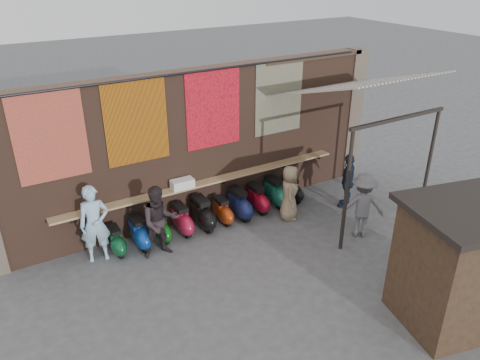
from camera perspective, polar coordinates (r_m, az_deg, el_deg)
The scene contains 33 objects.
ground at distance 11.09m, azimuth 1.79°, elevation -9.93°, with size 70.00×70.00×0.00m, color #474749.
brick_wall at distance 12.22m, azimuth -4.89°, elevation 4.21°, with size 10.00×0.40×4.00m, color brown.
pier_right at distance 15.07m, azimuth 13.28°, elevation 7.83°, with size 0.50×0.50×4.00m, color #4C4238.
eating_counter at distance 12.27m, azimuth -3.97°, elevation -0.24°, with size 8.00×0.32×0.05m, color #9E7A51.
shelf_box at distance 11.91m, azimuth -7.04°, elevation -0.46°, with size 0.58×0.29×0.24m, color white.
tapestry_redgold at distance 10.70m, azimuth -22.15°, elevation 4.90°, with size 1.50×0.02×2.00m, color maroon.
tapestry_sun at distance 11.09m, azimuth -12.52°, elevation 6.92°, with size 1.50×0.02×2.00m, color orange.
tapestry_orange at distance 11.83m, azimuth -3.28°, elevation 8.67°, with size 1.50×0.02×2.00m, color red.
tapestry_multi at distance 12.83m, azimuth 4.76°, elevation 10.00°, with size 1.50×0.02×2.00m, color #205778.
hang_rail at distance 11.44m, azimuth -4.75°, elevation 13.11°, with size 0.06×0.06×9.50m, color black.
scooter_stool_0 at distance 11.57m, azimuth -14.85°, elevation -7.21°, with size 0.32×0.71×0.67m, color #0E4825, non-canonical shape.
scooter_stool_1 at distance 11.67m, azimuth -12.17°, elevation -6.33°, with size 0.36×0.80×0.76m, color navy, non-canonical shape.
scooter_stool_2 at distance 11.85m, azimuth -9.62°, elevation -5.76°, with size 0.33×0.72×0.69m, color #0C5814, non-canonical shape.
scooter_stool_3 at distance 12.03m, azimuth -7.11°, elevation -4.84°, with size 0.36×0.81×0.77m, color #A61634, non-canonical shape.
scooter_stool_4 at distance 12.17m, azimuth -4.59°, elevation -4.13°, with size 0.40×0.88×0.84m, color black, non-canonical shape.
scooter_stool_5 at distance 12.42m, azimuth -2.17°, elevation -3.80°, with size 0.33×0.73×0.69m, color #922C0D, non-canonical shape.
scooter_stool_6 at distance 12.62m, azimuth -0.09°, elevation -2.95°, with size 0.39×0.86×0.82m, color #151E4F, non-canonical shape.
scooter_stool_7 at distance 12.95m, azimuth 2.12°, elevation -2.32°, with size 0.36×0.79×0.75m, color maroon, non-canonical shape.
scooter_stool_8 at distance 13.24m, azimuth 4.32°, elevation -1.54°, with size 0.39×0.86×0.82m, color #18604B, non-canonical shape.
scooter_stool_9 at distance 13.58m, azimuth 6.32°, elevation -1.19°, with size 0.33×0.73×0.69m, color black, non-canonical shape.
diner_left at distance 11.20m, azimuth -17.29°, elevation -5.13°, with size 0.69×0.45×1.88m, color #97C0DC.
diner_right at distance 11.02m, azimuth -9.77°, elevation -5.05°, with size 0.87×0.68×1.79m, color black.
shopper_navy at distance 13.36m, azimuth 13.00°, elevation -0.06°, with size 0.93×0.39×1.59m, color #161F31.
shopper_grey at distance 12.03m, azimuth 14.70°, elevation -3.01°, with size 1.10×0.63×1.70m, color slate.
shopper_tan at distance 12.49m, azimuth 6.05°, elevation -1.56°, with size 0.75×0.49×1.53m, color #937D5E.
market_stall at distance 9.86m, azimuth 25.80°, elevation -9.55°, with size 2.20×1.65×2.38m, color black.
stall_sign at distance 10.11m, azimuth 23.24°, elevation -4.54°, with size 1.20×0.04×0.50m, color gold.
stall_shelf at distance 10.54m, azimuth 22.43°, elevation -8.58°, with size 1.83×0.10×0.06m, color #473321.
awning_canvas at distance 12.27m, azimuth 13.89°, elevation 11.27°, with size 3.20×3.40×0.03m, color beige.
awning_ledger at distance 13.34m, azimuth 9.25°, elevation 14.56°, with size 3.30×0.08×0.12m, color #33261C.
awning_header at distance 11.42m, azimuth 18.82°, elevation 7.11°, with size 3.00×0.08×0.08m, color black.
awning_post_left at distance 11.03m, azimuth 12.86°, elevation -1.43°, with size 0.09×0.09×3.10m, color black.
awning_post_right at distance 12.99m, azimuth 21.98°, elevation 1.54°, with size 0.09×0.09×3.10m, color black.
Camera 1 is at (-4.90, -7.56, 6.48)m, focal length 35.00 mm.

